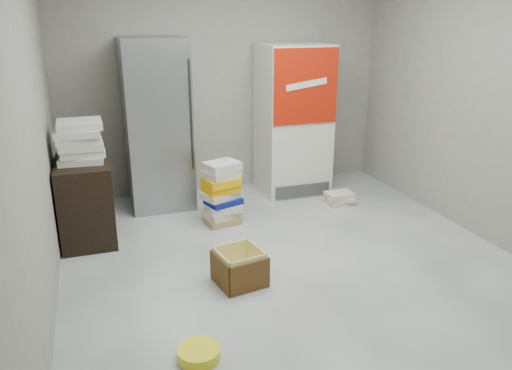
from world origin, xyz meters
The scene contains 10 objects.
ground centered at (0.00, 0.00, 0.00)m, with size 5.00×5.00×0.00m, color silver.
room_shell centered at (0.00, 0.00, 1.80)m, with size 4.04×5.04×2.82m.
steel_fridge centered at (-0.90, 2.13, 0.95)m, with size 0.70×0.72×1.90m.
coke_cooler centered at (0.75, 2.12, 0.90)m, with size 0.80×0.73×1.80m.
wood_shelf centered at (-1.73, 1.40, 0.40)m, with size 0.50×0.80×0.80m, color black.
supply_box_stack centered at (-1.72, 1.40, 0.99)m, with size 0.44×0.44×0.39m.
phonebook_stack_main centered at (-0.37, 1.36, 0.34)m, with size 0.45×0.39×0.67m.
phonebook_stack_side centered at (1.09, 1.46, 0.07)m, with size 0.34×0.28×0.14m.
cardboard_box centered at (-0.56, 0.07, 0.12)m, with size 0.43×0.43×0.30m.
bucket_lid centered at (-1.09, -0.77, 0.04)m, with size 0.28×0.28×0.08m, color yellow.
Camera 1 is at (-1.60, -3.46, 2.13)m, focal length 35.00 mm.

